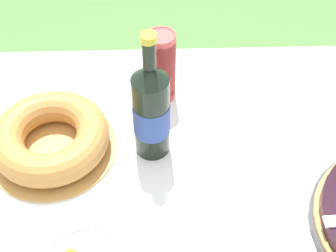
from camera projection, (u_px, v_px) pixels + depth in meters
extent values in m
cube|color=brown|center=(171.00, 181.00, 1.10)|extent=(1.50, 0.90, 0.03)
cube|color=white|center=(171.00, 176.00, 1.09)|extent=(1.51, 0.91, 0.00)
cube|color=white|center=(165.00, 64.00, 1.43)|extent=(1.51, 0.01, 0.10)
cylinder|color=tan|center=(54.00, 148.00, 1.14)|extent=(0.31, 0.31, 0.01)
torus|color=#BC7F3D|center=(50.00, 137.00, 1.10)|extent=(0.28, 0.28, 0.08)
cylinder|color=#E04C47|center=(162.00, 82.00, 1.22)|extent=(0.07, 0.07, 0.09)
cylinder|color=#E04C47|center=(162.00, 78.00, 1.21)|extent=(0.07, 0.07, 0.09)
cylinder|color=#E04C47|center=(162.00, 75.00, 1.21)|extent=(0.07, 0.07, 0.09)
cylinder|color=#E04C47|center=(162.00, 71.00, 1.20)|extent=(0.07, 0.07, 0.09)
cylinder|color=#E04C47|center=(162.00, 67.00, 1.19)|extent=(0.07, 0.07, 0.09)
cylinder|color=#E04C47|center=(162.00, 63.00, 1.18)|extent=(0.07, 0.07, 0.09)
cylinder|color=#E04C47|center=(162.00, 59.00, 1.17)|extent=(0.07, 0.07, 0.09)
cylinder|color=#E04C47|center=(161.00, 55.00, 1.16)|extent=(0.07, 0.07, 0.09)
cylinder|color=#E04C47|center=(161.00, 51.00, 1.15)|extent=(0.07, 0.07, 0.09)
torus|color=#E04C47|center=(161.00, 36.00, 1.11)|extent=(0.07, 0.07, 0.01)
cylinder|color=black|center=(151.00, 116.00, 1.06)|extent=(0.08, 0.08, 0.22)
cylinder|color=#334C93|center=(151.00, 118.00, 1.06)|extent=(0.09, 0.09, 0.09)
cone|color=black|center=(150.00, 73.00, 0.96)|extent=(0.08, 0.08, 0.04)
cylinder|color=black|center=(149.00, 54.00, 0.92)|extent=(0.03, 0.03, 0.06)
cylinder|color=gold|center=(148.00, 38.00, 0.89)|extent=(0.03, 0.03, 0.02)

